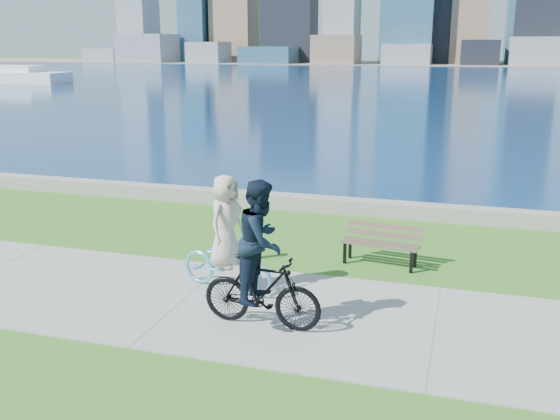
# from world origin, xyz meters

# --- Properties ---
(ground) EXTENTS (320.00, 320.00, 0.00)m
(ground) POSITION_xyz_m (0.00, 0.00, 0.00)
(ground) COLOR #2E681B
(ground) RESTS_ON ground
(concrete_path) EXTENTS (80.00, 3.50, 0.02)m
(concrete_path) POSITION_xyz_m (0.00, 0.00, 0.01)
(concrete_path) COLOR gray
(concrete_path) RESTS_ON ground
(seawall) EXTENTS (90.00, 0.50, 0.35)m
(seawall) POSITION_xyz_m (0.00, 6.20, 0.17)
(seawall) COLOR gray
(seawall) RESTS_ON ground
(bay_water) EXTENTS (320.00, 131.00, 0.01)m
(bay_water) POSITION_xyz_m (0.00, 72.00, 0.00)
(bay_water) COLOR navy
(bay_water) RESTS_ON ground
(far_shore) EXTENTS (320.00, 30.00, 0.12)m
(far_shore) POSITION_xyz_m (0.00, 130.00, 0.06)
(far_shore) COLOR slate
(far_shore) RESTS_ON ground
(ferry_near) EXTENTS (13.61, 3.89, 1.85)m
(ferry_near) POSITION_xyz_m (-47.92, 48.70, 0.77)
(ferry_near) COLOR white
(ferry_near) RESTS_ON ground
(park_bench) EXTENTS (1.51, 0.68, 0.75)m
(park_bench) POSITION_xyz_m (-1.15, 2.70, 0.46)
(park_bench) COLOR black
(park_bench) RESTS_ON ground
(bollard_lamp) EXTENTS (0.19, 0.19, 1.20)m
(bollard_lamp) POSITION_xyz_m (-4.05, 1.89, 0.69)
(bollard_lamp) COLOR black
(bollard_lamp) RESTS_ON ground
(cyclist_woman) EXTENTS (1.03, 1.89, 1.99)m
(cyclist_woman) POSITION_xyz_m (-3.46, 0.61, 0.76)
(cyclist_woman) COLOR #5FBDE7
(cyclist_woman) RESTS_ON ground
(cyclist_man) EXTENTS (0.70, 1.83, 2.22)m
(cyclist_man) POSITION_xyz_m (-2.45, -0.57, 0.95)
(cyclist_man) COLOR black
(cyclist_man) RESTS_ON ground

